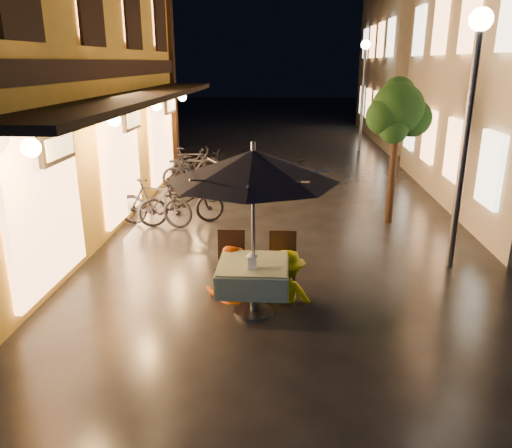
# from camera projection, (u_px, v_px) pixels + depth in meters

# --- Properties ---
(ground) EXTENTS (90.00, 90.00, 0.00)m
(ground) POSITION_uv_depth(u_px,v_px,m) (277.00, 316.00, 7.09)
(ground) COLOR black
(ground) RESTS_ON ground
(west_building) EXTENTS (5.90, 11.40, 7.40)m
(west_building) POSITION_uv_depth(u_px,v_px,m) (1.00, 47.00, 10.08)
(west_building) COLOR gold
(west_building) RESTS_ON ground
(east_building_far) EXTENTS (7.30, 10.30, 7.30)m
(east_building_far) POSITION_uv_depth(u_px,v_px,m) (453.00, 56.00, 22.58)
(east_building_far) COLOR #B2A88A
(east_building_far) RESTS_ON ground
(street_tree) EXTENTS (1.43, 1.20, 3.15)m
(street_tree) POSITION_uv_depth(u_px,v_px,m) (398.00, 113.00, 10.48)
(street_tree) COLOR black
(street_tree) RESTS_ON ground
(streetlamp_near) EXTENTS (0.36, 0.36, 4.23)m
(streetlamp_near) POSITION_uv_depth(u_px,v_px,m) (471.00, 96.00, 7.90)
(streetlamp_near) COLOR #59595E
(streetlamp_near) RESTS_ON ground
(streetlamp_far) EXTENTS (0.36, 0.36, 4.23)m
(streetlamp_far) POSITION_uv_depth(u_px,v_px,m) (364.00, 76.00, 19.29)
(streetlamp_far) COLOR #59595E
(streetlamp_far) RESTS_ON ground
(cafe_table) EXTENTS (0.99, 0.99, 0.78)m
(cafe_table) POSITION_uv_depth(u_px,v_px,m) (253.00, 275.00, 6.99)
(cafe_table) COLOR #59595E
(cafe_table) RESTS_ON ground
(patio_umbrella) EXTENTS (2.29, 2.29, 2.46)m
(patio_umbrella) POSITION_uv_depth(u_px,v_px,m) (253.00, 166.00, 6.51)
(patio_umbrella) COLOR #59595E
(patio_umbrella) RESTS_ON ground
(cafe_chair_left) EXTENTS (0.42, 0.42, 0.97)m
(cafe_chair_left) POSITION_uv_depth(u_px,v_px,m) (231.00, 258.00, 7.73)
(cafe_chair_left) COLOR black
(cafe_chair_left) RESTS_ON ground
(cafe_chair_right) EXTENTS (0.42, 0.42, 0.97)m
(cafe_chair_right) POSITION_uv_depth(u_px,v_px,m) (282.00, 259.00, 7.68)
(cafe_chair_right) COLOR black
(cafe_chair_right) RESTS_ON ground
(table_lantern) EXTENTS (0.16, 0.16, 0.25)m
(table_lantern) POSITION_uv_depth(u_px,v_px,m) (252.00, 259.00, 6.69)
(table_lantern) COLOR white
(table_lantern) RESTS_ON cafe_table
(person_orange) EXTENTS (0.82, 0.66, 1.61)m
(person_orange) POSITION_uv_depth(u_px,v_px,m) (229.00, 247.00, 7.44)
(person_orange) COLOR #D35503
(person_orange) RESTS_ON ground
(person_yellow) EXTENTS (1.06, 0.73, 1.50)m
(person_yellow) POSITION_uv_depth(u_px,v_px,m) (287.00, 252.00, 7.39)
(person_yellow) COLOR #EBD300
(person_yellow) RESTS_ON ground
(bicycle_0) EXTENTS (2.01, 1.31, 1.00)m
(bicycle_0) POSITION_uv_depth(u_px,v_px,m) (181.00, 202.00, 10.94)
(bicycle_0) COLOR black
(bicycle_0) RESTS_ON ground
(bicycle_1) EXTENTS (1.81, 0.83, 1.05)m
(bicycle_1) POSITION_uv_depth(u_px,v_px,m) (154.00, 203.00, 10.79)
(bicycle_1) COLOR black
(bicycle_1) RESTS_ON ground
(bicycle_2) EXTENTS (1.66, 1.15, 0.83)m
(bicycle_2) POSITION_uv_depth(u_px,v_px,m) (194.00, 184.00, 12.98)
(bicycle_2) COLOR black
(bicycle_2) RESTS_ON ground
(bicycle_3) EXTENTS (1.72, 0.62, 1.01)m
(bicycle_3) POSITION_uv_depth(u_px,v_px,m) (192.00, 172.00, 13.90)
(bicycle_3) COLOR black
(bicycle_3) RESTS_ON ground
(bicycle_4) EXTENTS (1.91, 0.90, 0.96)m
(bicycle_4) POSITION_uv_depth(u_px,v_px,m) (201.00, 166.00, 14.75)
(bicycle_4) COLOR black
(bicycle_4) RESTS_ON ground
(bicycle_5) EXTENTS (1.74, 0.60, 1.03)m
(bicycle_5) POSITION_uv_depth(u_px,v_px,m) (190.00, 165.00, 14.84)
(bicycle_5) COLOR black
(bicycle_5) RESTS_ON ground
(bicycle_6) EXTENTS (1.78, 1.08, 0.88)m
(bicycle_6) POSITION_uv_depth(u_px,v_px,m) (193.00, 162.00, 15.60)
(bicycle_6) COLOR black
(bicycle_6) RESTS_ON ground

